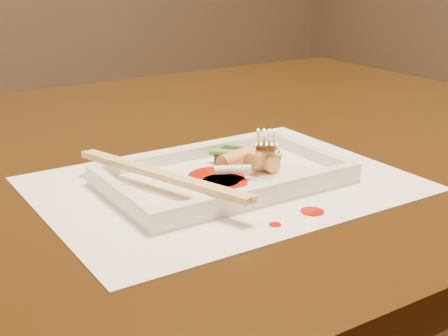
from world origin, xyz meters
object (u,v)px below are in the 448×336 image
table (145,220)px  placemat (224,184)px  fork (267,100)px  chopstick_a (157,175)px  plate_base (224,180)px

table → placemat: size_ratio=3.50×
table → placemat: 0.20m
fork → chopstick_a: bearing=-173.2°
placemat → chopstick_a: bearing=180.0°
table → fork: (0.09, -0.15, 0.18)m
plate_base → placemat: bearing=180.0°
chopstick_a → table: bearing=69.6°
fork → table: bearing=121.2°
placemat → fork: fork is taller
placemat → plate_base: size_ratio=1.54×
table → chopstick_a: size_ratio=6.01×
table → placemat: placemat is taller
table → placemat: (0.02, -0.17, 0.10)m
plate_base → fork: 0.11m
plate_base → chopstick_a: chopstick_a is taller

